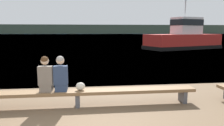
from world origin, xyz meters
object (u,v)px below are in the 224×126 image
object	(u,v)px
person_left	(46,76)
tugboat_red	(184,39)
bench_main	(78,93)
shopping_bag	(80,86)
person_right	(61,75)

from	to	relation	value
person_left	tugboat_red	bearing A→B (deg)	56.20
bench_main	shopping_bag	distance (m)	0.22
person_right	shopping_bag	bearing A→B (deg)	1.71
shopping_bag	tugboat_red	world-z (taller)	tugboat_red
tugboat_red	person_right	bearing A→B (deg)	127.40
person_right	tugboat_red	xyz separation A→B (m)	(12.74, 19.67, 0.28)
bench_main	person_left	distance (m)	1.04
person_left	person_right	distance (m)	0.43
shopping_bag	person_right	bearing A→B (deg)	-178.29
person_left	person_right	size ratio (longest dim) A/B	1.00
bench_main	shopping_bag	bearing A→B (deg)	15.00
person_right	tugboat_red	size ratio (longest dim) A/B	0.10
person_left	shopping_bag	bearing A→B (deg)	0.95
bench_main	person_right	distance (m)	0.71
person_left	shopping_bag	distance (m)	1.03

